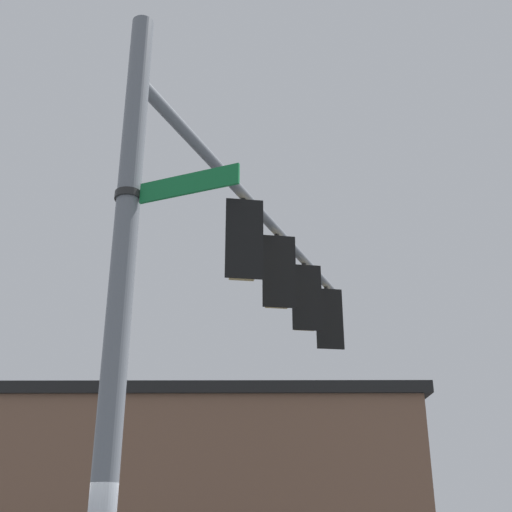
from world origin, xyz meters
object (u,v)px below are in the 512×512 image
at_px(traffic_light_mid_inner, 277,275).
at_px(street_name_sign, 160,190).
at_px(traffic_light_nearest_pole, 243,243).
at_px(traffic_light_mid_outer, 305,300).
at_px(traffic_light_arm_end, 327,321).

distance_m(traffic_light_mid_inner, street_name_sign, 4.38).
xyz_separation_m(traffic_light_nearest_pole, traffic_light_mid_outer, (1.44, 2.37, 0.00)).
height_order(traffic_light_mid_outer, street_name_sign, traffic_light_mid_outer).
xyz_separation_m(traffic_light_nearest_pole, traffic_light_arm_end, (2.16, 3.56, 0.00)).
relative_size(traffic_light_mid_inner, street_name_sign, 1.09).
xyz_separation_m(traffic_light_mid_inner, street_name_sign, (-1.91, -3.88, -0.66)).
bearing_deg(traffic_light_nearest_pole, traffic_light_mid_inner, 58.70).
relative_size(traffic_light_nearest_pole, traffic_light_arm_end, 1.00).
distance_m(traffic_light_nearest_pole, traffic_light_mid_outer, 2.78).
bearing_deg(traffic_light_mid_inner, street_name_sign, -116.24).
bearing_deg(traffic_light_mid_outer, traffic_light_nearest_pole, -121.30).
bearing_deg(traffic_light_arm_end, traffic_light_mid_inner, -121.30).
distance_m(traffic_light_mid_inner, traffic_light_mid_outer, 1.39).
xyz_separation_m(traffic_light_nearest_pole, street_name_sign, (-1.19, -2.69, -0.66)).
distance_m(traffic_light_nearest_pole, traffic_light_mid_inner, 1.39).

